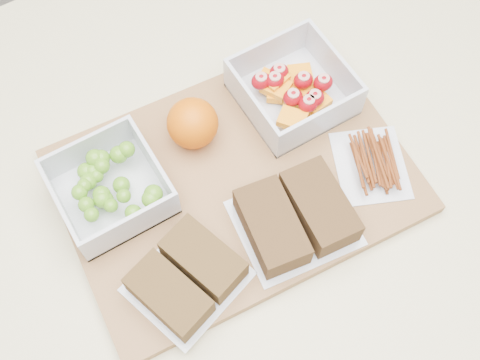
{
  "coord_description": "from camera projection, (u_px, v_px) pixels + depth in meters",
  "views": [
    {
      "loc": [
        -0.16,
        -0.26,
        1.58
      ],
      "look_at": [
        0.0,
        0.01,
        0.93
      ],
      "focal_mm": 45.0,
      "sensor_mm": 36.0,
      "label": 1
    }
  ],
  "objects": [
    {
      "name": "ground",
      "position": [
        241.0,
        341.0,
        1.56
      ],
      "size": [
        4.0,
        4.0,
        0.0
      ],
      "primitive_type": "plane",
      "color": "gray",
      "rests_on": "ground"
    },
    {
      "name": "counter",
      "position": [
        241.0,
        294.0,
        1.16
      ],
      "size": [
        1.2,
        0.9,
        0.9
      ],
      "primitive_type": "cube",
      "color": "beige",
      "rests_on": "ground"
    },
    {
      "name": "cutting_board",
      "position": [
        236.0,
        181.0,
        0.75
      ],
      "size": [
        0.44,
        0.33,
        0.02
      ],
      "primitive_type": "cube",
      "rotation": [
        0.0,
        0.0,
        -0.07
      ],
      "color": "olive",
      "rests_on": "counter"
    },
    {
      "name": "grape_container",
      "position": [
        111.0,
        187.0,
        0.72
      ],
      "size": [
        0.12,
        0.12,
        0.05
      ],
      "color": "silver",
      "rests_on": "cutting_board"
    },
    {
      "name": "fruit_container",
      "position": [
        293.0,
        90.0,
        0.78
      ],
      "size": [
        0.13,
        0.13,
        0.06
      ],
      "color": "silver",
      "rests_on": "cutting_board"
    },
    {
      "name": "orange",
      "position": [
        193.0,
        123.0,
        0.74
      ],
      "size": [
        0.06,
        0.06,
        0.06
      ],
      "primitive_type": "sphere",
      "color": "#E76305",
      "rests_on": "cutting_board"
    },
    {
      "name": "sandwich_bag_left",
      "position": [
        187.0,
        277.0,
        0.67
      ],
      "size": [
        0.15,
        0.14,
        0.04
      ],
      "color": "silver",
      "rests_on": "cutting_board"
    },
    {
      "name": "sandwich_bag_center",
      "position": [
        296.0,
        217.0,
        0.7
      ],
      "size": [
        0.15,
        0.13,
        0.04
      ],
      "color": "silver",
      "rests_on": "cutting_board"
    },
    {
      "name": "pretzel_bag",
      "position": [
        372.0,
        162.0,
        0.74
      ],
      "size": [
        0.12,
        0.13,
        0.02
      ],
      "color": "silver",
      "rests_on": "cutting_board"
    }
  ]
}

